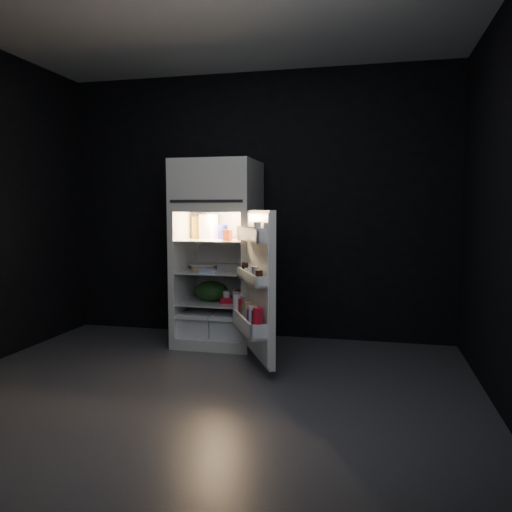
% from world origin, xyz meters
% --- Properties ---
extents(floor, '(4.00, 3.40, 0.00)m').
position_xyz_m(floor, '(0.00, 0.00, 0.00)').
color(floor, '#48484C').
rests_on(floor, ground).
extents(ceiling, '(4.00, 3.40, 0.00)m').
position_xyz_m(ceiling, '(0.00, 0.00, 2.70)').
color(ceiling, silver).
rests_on(ceiling, ground).
extents(wall_back, '(4.00, 0.00, 2.70)m').
position_xyz_m(wall_back, '(0.00, 1.70, 1.35)').
color(wall_back, black).
rests_on(wall_back, ground).
extents(wall_front, '(4.00, 0.00, 2.70)m').
position_xyz_m(wall_front, '(0.00, -1.70, 1.35)').
color(wall_front, black).
rests_on(wall_front, ground).
extents(wall_right, '(0.00, 3.40, 2.70)m').
position_xyz_m(wall_right, '(2.00, 0.00, 1.35)').
color(wall_right, black).
rests_on(wall_right, ground).
extents(refrigerator, '(0.76, 0.71, 1.78)m').
position_xyz_m(refrigerator, '(-0.28, 1.32, 0.96)').
color(refrigerator, silver).
rests_on(refrigerator, ground).
extents(fridge_door, '(0.50, 0.73, 1.22)m').
position_xyz_m(fridge_door, '(0.26, 0.61, 0.68)').
color(fridge_door, silver).
rests_on(fridge_door, ground).
extents(milk_jug, '(0.17, 0.17, 0.24)m').
position_xyz_m(milk_jug, '(-0.40, 1.36, 1.15)').
color(milk_jug, white).
rests_on(milk_jug, refrigerator).
extents(mayo_jar, '(0.12, 0.12, 0.14)m').
position_xyz_m(mayo_jar, '(-0.24, 1.33, 1.10)').
color(mayo_jar, '#1F23A9').
rests_on(mayo_jar, refrigerator).
extents(jam_jar, '(0.14, 0.14, 0.13)m').
position_xyz_m(jam_jar, '(-0.03, 1.29, 1.09)').
color(jam_jar, black).
rests_on(jam_jar, refrigerator).
extents(amber_bottle, '(0.11, 0.11, 0.22)m').
position_xyz_m(amber_bottle, '(-0.54, 1.39, 1.14)').
color(amber_bottle, gold).
rests_on(amber_bottle, refrigerator).
extents(small_carton, '(0.09, 0.08, 0.10)m').
position_xyz_m(small_carton, '(-0.14, 1.14, 1.08)').
color(small_carton, '#D64D19').
rests_on(small_carton, refrigerator).
extents(egg_carton, '(0.27, 0.12, 0.07)m').
position_xyz_m(egg_carton, '(-0.13, 1.25, 0.76)').
color(egg_carton, gray).
rests_on(egg_carton, refrigerator).
extents(pie, '(0.31, 0.31, 0.04)m').
position_xyz_m(pie, '(-0.45, 1.36, 0.75)').
color(pie, tan).
rests_on(pie, refrigerator).
extents(flat_package, '(0.17, 0.10, 0.04)m').
position_xyz_m(flat_package, '(-0.29, 1.03, 0.75)').
color(flat_package, '#88A1D2').
rests_on(flat_package, refrigerator).
extents(wrapped_pkg, '(0.13, 0.11, 0.05)m').
position_xyz_m(wrapped_pkg, '(-0.11, 1.45, 0.75)').
color(wrapped_pkg, beige).
rests_on(wrapped_pkg, refrigerator).
extents(produce_bag, '(0.39, 0.35, 0.20)m').
position_xyz_m(produce_bag, '(-0.34, 1.26, 0.52)').
color(produce_bag, '#193815').
rests_on(produce_bag, refrigerator).
extents(yogurt_tray, '(0.26, 0.19, 0.05)m').
position_xyz_m(yogurt_tray, '(-0.11, 1.21, 0.45)').
color(yogurt_tray, red).
rests_on(yogurt_tray, refrigerator).
extents(small_can_red, '(0.09, 0.09, 0.09)m').
position_xyz_m(small_can_red, '(-0.10, 1.42, 0.47)').
color(small_can_red, red).
rests_on(small_can_red, refrigerator).
extents(small_can_silver, '(0.09, 0.09, 0.09)m').
position_xyz_m(small_can_silver, '(-0.05, 1.44, 0.47)').
color(small_can_silver, silver).
rests_on(small_can_silver, refrigerator).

